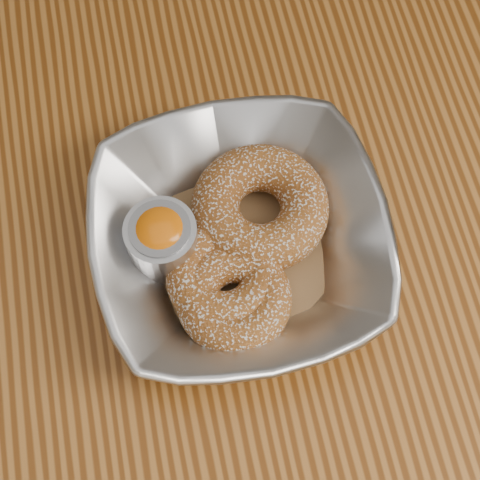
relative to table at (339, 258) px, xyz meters
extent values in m
plane|color=#565659|center=(0.00, 0.00, -0.65)|extent=(4.00, 4.00, 0.00)
cube|color=brown|center=(0.00, 0.00, 0.08)|extent=(1.20, 0.80, 0.04)
imported|color=#B3B5BA|center=(-0.10, -0.02, 0.13)|extent=(0.23, 0.23, 0.06)
cube|color=brown|center=(-0.10, -0.02, 0.11)|extent=(0.20, 0.20, 0.00)
torus|color=brown|center=(-0.08, 0.01, 0.13)|extent=(0.14, 0.14, 0.04)
torus|color=brown|center=(-0.11, -0.06, 0.12)|extent=(0.09, 0.09, 0.03)
torus|color=brown|center=(-0.12, -0.04, 0.12)|extent=(0.11, 0.11, 0.03)
cylinder|color=#B3B5BA|center=(-0.16, -0.01, 0.13)|extent=(0.05, 0.05, 0.05)
cylinder|color=gray|center=(-0.16, -0.01, 0.13)|extent=(0.05, 0.05, 0.04)
ellipsoid|color=orange|center=(-0.16, -0.01, 0.15)|extent=(0.04, 0.04, 0.03)
camera|label=1|loc=(-0.14, -0.23, 0.64)|focal=55.00mm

